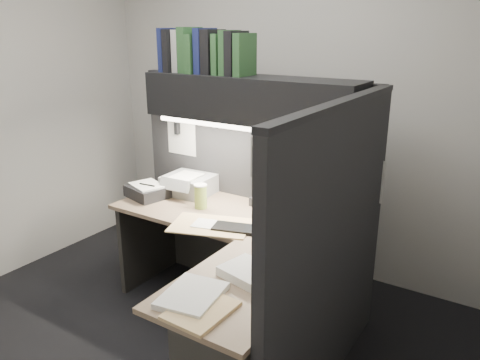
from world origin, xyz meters
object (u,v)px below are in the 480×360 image
at_px(keyboard, 246,229).
at_px(monitor, 275,182).
at_px(overhead_shelf, 250,99).
at_px(coffee_cup, 201,197).
at_px(printer, 189,184).
at_px(notebook_stack, 148,191).
at_px(desk, 224,303).
at_px(telephone, 321,221).

bearing_deg(keyboard, monitor, 77.62).
xyz_separation_m(overhead_shelf, coffee_cup, (-0.27, -0.21, -0.69)).
height_order(printer, notebook_stack, printer).
bearing_deg(printer, keyboard, -29.52).
distance_m(desk, coffee_cup, 0.87).
bearing_deg(desk, coffee_cup, 136.53).
xyz_separation_m(desk, notebook_stack, (-1.05, 0.51, 0.33)).
relative_size(monitor, telephone, 2.16).
bearing_deg(monitor, desk, -67.74).
xyz_separation_m(desk, coffee_cup, (-0.57, 0.54, 0.37)).
bearing_deg(monitor, keyboard, -72.04).
bearing_deg(notebook_stack, printer, 47.88).
relative_size(overhead_shelf, coffee_cup, 9.37).
xyz_separation_m(desk, monitor, (-0.13, 0.82, 0.48)).
distance_m(overhead_shelf, keyboard, 0.87).
bearing_deg(desk, monitor, 98.91).
bearing_deg(monitor, overhead_shelf, -145.56).
bearing_deg(monitor, notebook_stack, -147.96).
bearing_deg(printer, monitor, 2.55).
bearing_deg(keyboard, printer, 137.02).
bearing_deg(printer, overhead_shelf, -2.56).
xyz_separation_m(desk, telephone, (0.28, 0.69, 0.33)).
xyz_separation_m(telephone, notebook_stack, (-1.33, -0.19, 0.00)).
bearing_deg(telephone, coffee_cup, -175.58).
distance_m(keyboard, telephone, 0.49).
distance_m(desk, keyboard, 0.49).
distance_m(coffee_cup, notebook_stack, 0.48).
bearing_deg(printer, coffee_cup, -40.56).
height_order(monitor, telephone, monitor).
xyz_separation_m(printer, notebook_stack, (-0.21, -0.24, -0.03)).
height_order(coffee_cup, printer, coffee_cup).
xyz_separation_m(keyboard, telephone, (0.37, 0.31, 0.03)).
bearing_deg(desk, telephone, 67.92).
bearing_deg(desk, printer, 138.42).
relative_size(printer, notebook_stack, 1.21).
distance_m(overhead_shelf, notebook_stack, 1.07).
xyz_separation_m(telephone, coffee_cup, (-0.86, -0.15, 0.04)).
xyz_separation_m(monitor, coffee_cup, (-0.45, -0.27, -0.11)).
relative_size(monitor, printer, 1.36).
bearing_deg(keyboard, overhead_shelf, 102.18).
xyz_separation_m(overhead_shelf, telephone, (0.58, -0.06, -0.73)).
bearing_deg(notebook_stack, telephone, 8.01).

